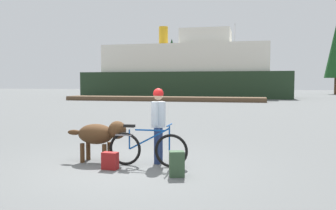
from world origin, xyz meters
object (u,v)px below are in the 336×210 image
(handbag_pannier, at_px, (110,161))
(sailboat_moored, at_px, (234,92))
(person_cyclist, at_px, (158,119))
(ferry_boat, at_px, (187,72))
(dog, at_px, (100,134))
(bicycle, at_px, (147,148))
(backpack, at_px, (177,164))

(handbag_pannier, relative_size, sailboat_moored, 0.04)
(person_cyclist, bearing_deg, handbag_pannier, -135.78)
(ferry_boat, bearing_deg, dog, -83.21)
(dog, distance_m, ferry_boat, 35.17)
(person_cyclist, xyz_separation_m, ferry_boat, (-5.44, 34.63, 2.01))
(bicycle, distance_m, backpack, 1.02)
(person_cyclist, bearing_deg, backpack, -58.67)
(handbag_pannier, xyz_separation_m, ferry_boat, (-4.62, 35.42, 2.82))
(bicycle, height_order, sailboat_moored, sailboat_moored)
(backpack, height_order, ferry_boat, ferry_boat)
(ferry_boat, bearing_deg, backpack, -80.35)
(dog, xyz_separation_m, backpack, (1.92, -0.82, -0.38))
(person_cyclist, height_order, sailboat_moored, sailboat_moored)
(backpack, bearing_deg, person_cyclist, 121.33)
(person_cyclist, height_order, backpack, person_cyclist)
(dog, bearing_deg, ferry_boat, 96.79)
(person_cyclist, xyz_separation_m, handbag_pannier, (-0.82, -0.79, -0.81))
(sailboat_moored, bearing_deg, backpack, -89.04)
(backpack, distance_m, sailboat_moored, 40.97)
(handbag_pannier, relative_size, ferry_boat, 0.01)
(handbag_pannier, distance_m, sailboat_moored, 40.74)
(bicycle, bearing_deg, backpack, -39.94)
(bicycle, distance_m, handbag_pannier, 0.81)
(person_cyclist, height_order, dog, person_cyclist)
(person_cyclist, bearing_deg, dog, -170.63)
(bicycle, relative_size, ferry_boat, 0.07)
(handbag_pannier, height_order, ferry_boat, ferry_boat)
(dog, relative_size, ferry_boat, 0.06)
(bicycle, xyz_separation_m, dog, (-1.14, 0.17, 0.24))
(handbag_pannier, bearing_deg, ferry_boat, 97.43)
(handbag_pannier, distance_m, ferry_boat, 35.83)
(backpack, xyz_separation_m, handbag_pannier, (-1.45, 0.24, -0.07))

